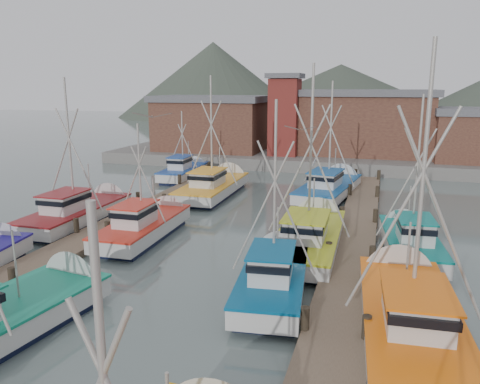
# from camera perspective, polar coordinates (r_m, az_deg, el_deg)

# --- Properties ---
(ground) EXTENTS (260.00, 260.00, 0.00)m
(ground) POSITION_cam_1_polar(r_m,az_deg,el_deg) (20.06, -8.74, -12.12)
(ground) COLOR #51615F
(ground) RESTS_ON ground
(dock_left) EXTENTS (2.30, 46.00, 1.50)m
(dock_left) POSITION_cam_1_polar(r_m,az_deg,el_deg) (26.64, -18.70, -5.83)
(dock_left) COLOR brown
(dock_left) RESTS_ON ground
(dock_right) EXTENTS (2.30, 46.00, 1.50)m
(dock_right) POSITION_cam_1_polar(r_m,az_deg,el_deg) (21.98, 13.05, -9.44)
(dock_right) COLOR brown
(dock_right) RESTS_ON ground
(quay) EXTENTS (44.00, 16.00, 1.20)m
(quay) POSITION_cam_1_polar(r_m,az_deg,el_deg) (54.50, 8.26, 4.36)
(quay) COLOR slate
(quay) RESTS_ON ground
(shed_left) EXTENTS (12.72, 8.48, 6.20)m
(shed_left) POSITION_cam_1_polar(r_m,az_deg,el_deg) (54.92, -3.48, 8.45)
(shed_left) COLOR brown
(shed_left) RESTS_ON quay
(shed_center) EXTENTS (14.84, 9.54, 6.90)m
(shed_center) POSITION_cam_1_polar(r_m,az_deg,el_deg) (53.51, 14.83, 8.32)
(shed_center) COLOR brown
(shed_center) RESTS_ON quay
(shed_right) EXTENTS (8.48, 6.36, 5.20)m
(shed_right) POSITION_cam_1_polar(r_m,az_deg,el_deg) (51.32, 27.04, 6.24)
(shed_right) COLOR brown
(shed_right) RESTS_ON quay
(lookout_tower) EXTENTS (3.60, 3.60, 8.50)m
(lookout_tower) POSITION_cam_1_polar(r_m,az_deg,el_deg) (50.44, 5.45, 9.43)
(lookout_tower) COLOR maroon
(lookout_tower) RESTS_ON quay
(distant_hills) EXTENTS (175.00, 140.00, 42.00)m
(distant_hills) POSITION_cam_1_polar(r_m,az_deg,el_deg) (140.73, 8.51, 9.13)
(distant_hills) COLOR #3C4439
(distant_hills) RESTS_ON ground
(boat_5) EXTENTS (3.42, 8.39, 8.55)m
(boat_5) POSITION_cam_1_polar(r_m,az_deg,el_deg) (19.99, 4.28, -9.96)
(boat_5) COLOR black
(boat_5) RESTS_ON ground
(boat_7) EXTENTS (4.33, 9.94, 10.70)m
(boat_7) POSITION_cam_1_polar(r_m,az_deg,el_deg) (17.87, 19.77, -13.54)
(boat_7) COLOR black
(boat_7) RESTS_ON ground
(boat_8) EXTENTS (2.92, 8.40, 7.13)m
(boat_8) POSITION_cam_1_polar(r_m,az_deg,el_deg) (27.24, -11.20, -3.96)
(boat_8) COLOR black
(boat_8) RESTS_ON ground
(boat_9) EXTENTS (4.17, 9.86, 10.37)m
(boat_9) POSITION_cam_1_polar(r_m,az_deg,el_deg) (25.04, 8.52, -5.32)
(boat_9) COLOR black
(boat_9) RESTS_ON ground
(boat_10) EXTENTS (3.98, 9.23, 9.73)m
(boat_10) POSITION_cam_1_polar(r_m,az_deg,el_deg) (31.23, -18.72, -2.24)
(boat_10) COLOR black
(boat_10) RESTS_ON ground
(boat_11) EXTENTS (3.44, 8.04, 8.65)m
(boat_11) POSITION_cam_1_polar(r_m,az_deg,el_deg) (25.57, 19.93, -5.59)
(boat_11) COLOR black
(boat_11) RESTS_ON ground
(boat_12) EXTENTS (4.11, 10.13, 10.16)m
(boat_12) POSITION_cam_1_polar(r_m,az_deg,el_deg) (37.19, -3.01, 0.75)
(boat_12) COLOR black
(boat_12) RESTS_ON ground
(boat_13) EXTENTS (4.49, 10.42, 9.74)m
(boat_13) POSITION_cam_1_polar(r_m,az_deg,el_deg) (37.39, 11.01, 0.59)
(boat_13) COLOR black
(boat_13) RESTS_ON ground
(boat_14) EXTENTS (2.87, 8.06, 6.85)m
(boat_14) POSITION_cam_1_polar(r_m,az_deg,el_deg) (44.14, -6.65, 2.56)
(boat_14) COLOR black
(boat_14) RESTS_ON ground
(gull_near) EXTENTS (1.55, 0.64, 0.24)m
(gull_near) POSITION_cam_1_polar(r_m,az_deg,el_deg) (17.54, -10.68, 9.11)
(gull_near) COLOR gray
(gull_near) RESTS_ON ground
(gull_far) EXTENTS (1.55, 0.62, 0.24)m
(gull_far) POSITION_cam_1_polar(r_m,az_deg,el_deg) (22.38, 7.37, 7.68)
(gull_far) COLOR gray
(gull_far) RESTS_ON ground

